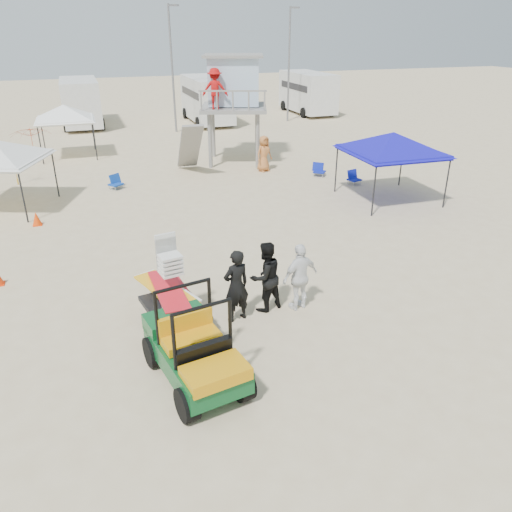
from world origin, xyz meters
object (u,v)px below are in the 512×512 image
object	(u,v)px
man_left	(236,286)
utility_cart	(194,344)
canopy_blue	(393,136)
lifeguard_tower	(231,85)
surf_trailer	(173,293)

from	to	relation	value
man_left	utility_cart	bearing A→B (deg)	39.70
utility_cart	man_left	bearing A→B (deg)	53.22
utility_cart	man_left	xyz separation A→B (m)	(1.52, 2.04, 0.01)
man_left	canopy_blue	bearing A→B (deg)	-155.04
lifeguard_tower	canopy_blue	xyz separation A→B (m)	(4.30, -8.43, -1.27)
surf_trailer	utility_cart	bearing A→B (deg)	-90.21
utility_cart	surf_trailer	world-z (taller)	surf_trailer
utility_cart	surf_trailer	bearing A→B (deg)	89.79
man_left	canopy_blue	size ratio (longest dim) A/B	0.54
surf_trailer	lifeguard_tower	bearing A→B (deg)	68.19
surf_trailer	canopy_blue	bearing A→B (deg)	33.02
utility_cart	man_left	size ratio (longest dim) A/B	1.49
utility_cart	canopy_blue	xyz separation A→B (m)	(10.37, 9.07, 1.74)
man_left	lifeguard_tower	world-z (taller)	lifeguard_tower
surf_trailer	man_left	xyz separation A→B (m)	(1.51, -0.30, 0.09)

